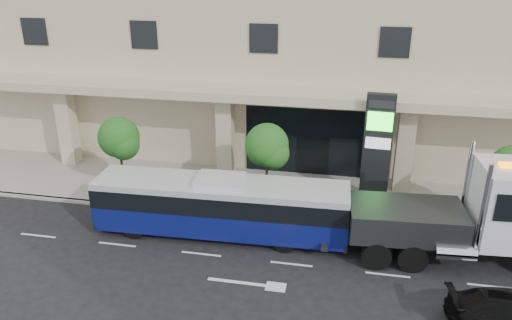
% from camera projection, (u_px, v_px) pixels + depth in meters
% --- Properties ---
extents(ground, '(120.00, 120.00, 0.00)m').
position_uv_depth(ground, '(296.00, 246.00, 22.63)').
color(ground, black).
rests_on(ground, ground).
extents(sidewalk, '(120.00, 6.00, 0.15)m').
position_uv_depth(sidewalk, '(307.00, 196.00, 27.14)').
color(sidewalk, gray).
rests_on(sidewalk, ground).
extents(curb, '(120.00, 0.30, 0.15)m').
position_uv_depth(curb, '(301.00, 223.00, 24.42)').
color(curb, gray).
rests_on(curb, ground).
extents(tree_left, '(2.27, 2.20, 4.22)m').
position_uv_depth(tree_left, '(119.00, 140.00, 26.52)').
color(tree_left, '#422B19').
rests_on(tree_left, sidewalk).
extents(tree_mid, '(2.28, 2.20, 4.38)m').
position_uv_depth(tree_mid, '(267.00, 148.00, 25.02)').
color(tree_mid, '#422B19').
rests_on(tree_mid, sidewalk).
extents(tree_right, '(2.10, 2.00, 4.04)m').
position_uv_depth(tree_right, '(512.00, 170.00, 23.02)').
color(tree_right, '#422B19').
rests_on(tree_right, sidewalk).
extents(city_bus, '(11.77, 2.83, 2.96)m').
position_uv_depth(city_bus, '(221.00, 205.00, 23.03)').
color(city_bus, black).
rests_on(city_bus, ground).
extents(tow_truck, '(10.97, 3.32, 4.98)m').
position_uv_depth(tow_truck, '(477.00, 218.00, 20.82)').
color(tow_truck, '#2D3033').
rests_on(tow_truck, ground).
extents(black_sedan, '(4.61, 2.38, 1.28)m').
position_uv_depth(black_sedan, '(512.00, 310.00, 17.51)').
color(black_sedan, black).
rests_on(black_sedan, ground).
extents(signage_pylon, '(1.48, 0.64, 5.78)m').
position_uv_depth(signage_pylon, '(377.00, 148.00, 25.53)').
color(signage_pylon, black).
rests_on(signage_pylon, sidewalk).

